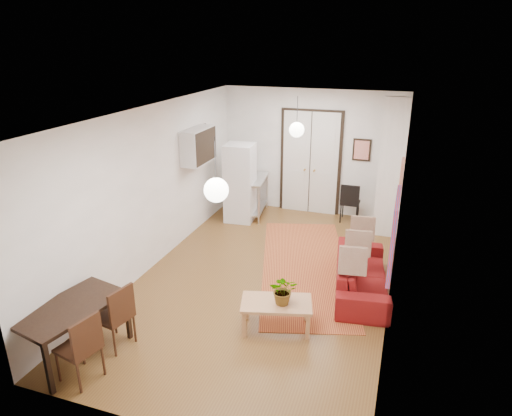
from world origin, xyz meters
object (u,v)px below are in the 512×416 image
(kitchen_counter, at_px, (252,191))
(coffee_table, at_px, (276,306))
(dining_chair_near, at_px, (116,307))
(black_side_chair, at_px, (351,198))
(sofa, at_px, (362,274))
(dining_chair_far, at_px, (82,337))
(fridge, at_px, (240,183))
(dining_table, at_px, (71,312))

(kitchen_counter, bearing_deg, coffee_table, -74.53)
(coffee_table, bearing_deg, dining_chair_near, -154.19)
(dining_chair_near, distance_m, black_side_chair, 6.07)
(dining_chair_near, relative_size, black_side_chair, 1.02)
(sofa, distance_m, dining_chair_far, 4.37)
(coffee_table, xyz_separation_m, black_side_chair, (0.42, 4.61, 0.15))
(fridge, bearing_deg, dining_table, -99.12)
(dining_table, height_order, dining_chair_far, dining_chair_far)
(fridge, height_order, dining_table, fridge)
(sofa, height_order, coffee_table, sofa)
(coffee_table, relative_size, dining_chair_far, 1.20)
(dining_chair_far, bearing_deg, coffee_table, 142.35)
(dining_chair_near, bearing_deg, fridge, -167.73)
(dining_chair_far, bearing_deg, dining_table, -113.04)
(dining_table, xyz_separation_m, black_side_chair, (2.77, 6.01, -0.13))
(fridge, bearing_deg, dining_chair_far, -95.12)
(sofa, bearing_deg, dining_chair_near, 121.02)
(fridge, relative_size, dining_chair_far, 1.92)
(coffee_table, bearing_deg, black_side_chair, 84.75)
(dining_chair_near, xyz_separation_m, black_side_chair, (2.41, 5.57, -0.00))
(coffee_table, xyz_separation_m, dining_table, (-2.35, -1.40, 0.28))
(dining_chair_far, bearing_deg, dining_chair_near, -167.54)
(dining_chair_near, bearing_deg, dining_chair_far, 12.46)
(dining_chair_near, bearing_deg, dining_table, -26.90)
(kitchen_counter, distance_m, dining_chair_far, 5.84)
(sofa, relative_size, dining_chair_near, 2.25)
(black_side_chair, bearing_deg, kitchen_counter, 10.54)
(dining_chair_near, bearing_deg, kitchen_counter, -169.46)
(kitchen_counter, distance_m, dining_table, 5.61)
(black_side_chair, bearing_deg, fridge, 18.55)
(sofa, distance_m, dining_chair_near, 3.89)
(kitchen_counter, bearing_deg, sofa, -51.39)
(coffee_table, distance_m, dining_chair_far, 2.59)
(sofa, xyz_separation_m, dining_chair_near, (-3.02, -2.45, 0.23))
(fridge, xyz_separation_m, dining_chair_far, (-0.02, -5.45, -0.35))
(black_side_chair, bearing_deg, dining_chair_far, 68.60)
(kitchen_counter, xyz_separation_m, fridge, (-0.16, -0.39, 0.30))
(dining_table, bearing_deg, kitchen_counter, 84.53)
(dining_table, bearing_deg, dining_chair_near, 50.65)
(sofa, relative_size, dining_chair_far, 2.25)
(coffee_table, bearing_deg, sofa, 55.18)
(dining_table, distance_m, dining_chair_near, 0.59)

